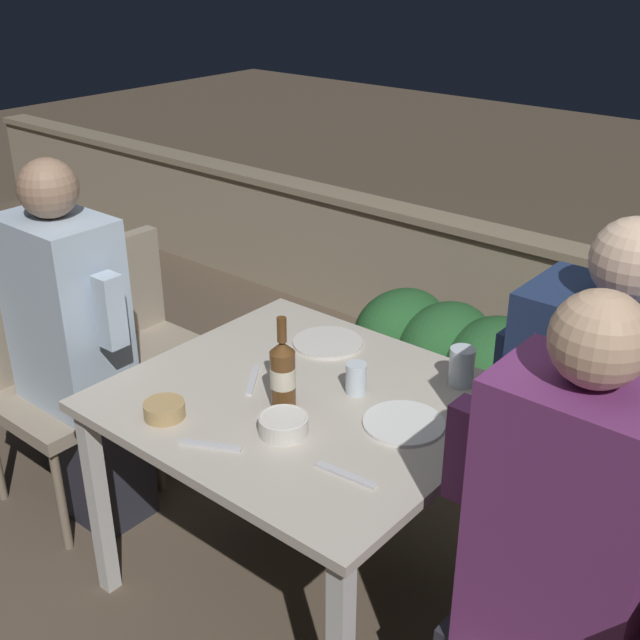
# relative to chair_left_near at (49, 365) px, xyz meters

# --- Properties ---
(ground_plane) EXTENTS (16.00, 16.00, 0.00)m
(ground_plane) POSITION_rel_chair_left_near_xyz_m (1.05, 0.19, -0.52)
(ground_plane) COLOR brown
(parapet_wall) EXTENTS (9.00, 0.18, 0.66)m
(parapet_wall) POSITION_rel_chair_left_near_xyz_m (1.05, 1.97, -0.18)
(parapet_wall) COLOR gray
(parapet_wall) RESTS_ON ground_plane
(dining_table) EXTENTS (1.05, 0.95, 0.70)m
(dining_table) POSITION_rel_chair_left_near_xyz_m (1.05, 0.19, 0.11)
(dining_table) COLOR #BCB2A3
(dining_table) RESTS_ON ground_plane
(planter_hedge) EXTENTS (0.78, 0.47, 0.59)m
(planter_hedge) POSITION_rel_chair_left_near_xyz_m (0.92, 1.21, -0.18)
(planter_hedge) COLOR brown
(planter_hedge) RESTS_ON ground_plane
(chair_left_near) EXTENTS (0.48, 0.48, 0.86)m
(chair_left_near) POSITION_rel_chair_left_near_xyz_m (0.00, 0.00, 0.00)
(chair_left_near) COLOR gray
(chair_left_near) RESTS_ON ground_plane
(person_blue_shirt) EXTENTS (0.47, 0.26, 1.30)m
(person_blue_shirt) POSITION_rel_chair_left_near_xyz_m (0.20, -0.00, 0.14)
(person_blue_shirt) COLOR #282833
(person_blue_shirt) RESTS_ON ground_plane
(chair_left_far) EXTENTS (0.48, 0.48, 0.86)m
(chair_left_far) POSITION_rel_chair_left_near_xyz_m (0.00, 0.36, 0.00)
(chair_left_far) COLOR gray
(chair_left_far) RESTS_ON ground_plane
(person_purple_stripe) EXTENTS (0.47, 0.26, 1.33)m
(person_purple_stripe) POSITION_rel_chair_left_near_xyz_m (1.89, 0.03, 0.16)
(person_purple_stripe) COLOR #282833
(person_purple_stripe) RESTS_ON ground_plane
(person_navy_jumper) EXTENTS (0.50, 0.26, 1.38)m
(person_navy_jumper) POSITION_rel_chair_left_near_xyz_m (1.83, 0.35, 0.17)
(person_navy_jumper) COLOR #282833
(person_navy_jumper) RESTS_ON ground_plane
(beer_bottle) EXTENTS (0.07, 0.07, 0.28)m
(beer_bottle) POSITION_rel_chair_left_near_xyz_m (1.04, 0.12, 0.29)
(beer_bottle) COLOR brown
(beer_bottle) RESTS_ON dining_table
(plate_0) EXTENTS (0.23, 0.23, 0.01)m
(plate_0) POSITION_rel_chair_left_near_xyz_m (0.89, 0.49, 0.19)
(plate_0) COLOR silver
(plate_0) RESTS_ON dining_table
(plate_1) EXTENTS (0.23, 0.23, 0.01)m
(plate_1) POSITION_rel_chair_left_near_xyz_m (1.36, 0.25, 0.19)
(plate_1) COLOR white
(plate_1) RESTS_ON dining_table
(bowl_0) EXTENTS (0.13, 0.13, 0.05)m
(bowl_0) POSITION_rel_chair_left_near_xyz_m (1.13, 0.01, 0.21)
(bowl_0) COLOR silver
(bowl_0) RESTS_ON dining_table
(bowl_1) EXTENTS (0.11, 0.11, 0.04)m
(bowl_1) POSITION_rel_chair_left_near_xyz_m (0.82, -0.14, 0.21)
(bowl_1) COLOR tan
(bowl_1) RESTS_ON dining_table
(glass_cup_0) EXTENTS (0.06, 0.06, 0.09)m
(glass_cup_0) POSITION_rel_chair_left_near_xyz_m (1.15, 0.31, 0.23)
(glass_cup_0) COLOR silver
(glass_cup_0) RESTS_ON dining_table
(glass_cup_1) EXTENTS (0.07, 0.07, 0.10)m
(glass_cup_1) POSITION_rel_chair_left_near_xyz_m (1.51, 0.45, 0.23)
(glass_cup_1) COLOR silver
(glass_cup_1) RESTS_ON dining_table
(glass_cup_2) EXTENTS (0.08, 0.08, 0.12)m
(glass_cup_2) POSITION_rel_chair_left_near_xyz_m (1.36, 0.54, 0.24)
(glass_cup_2) COLOR silver
(glass_cup_2) RESTS_ON dining_table
(fork_0) EXTENTS (0.12, 0.15, 0.01)m
(fork_0) POSITION_rel_chair_left_near_xyz_m (0.87, 0.16, 0.19)
(fork_0) COLOR silver
(fork_0) RESTS_ON dining_table
(fork_1) EXTENTS (0.17, 0.04, 0.01)m
(fork_1) POSITION_rel_chair_left_near_xyz_m (1.38, -0.03, 0.19)
(fork_1) COLOR silver
(fork_1) RESTS_ON dining_table
(fork_2) EXTENTS (0.16, 0.10, 0.01)m
(fork_2) POSITION_rel_chair_left_near_xyz_m (1.03, -0.16, 0.19)
(fork_2) COLOR silver
(fork_2) RESTS_ON dining_table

